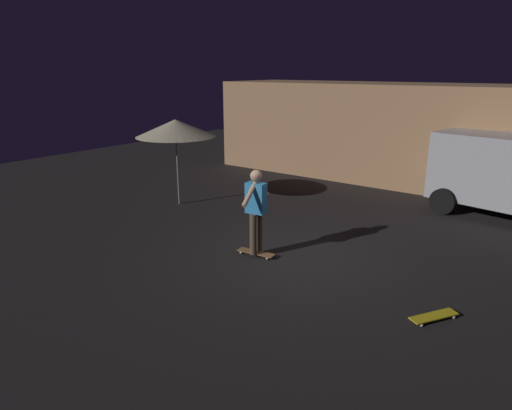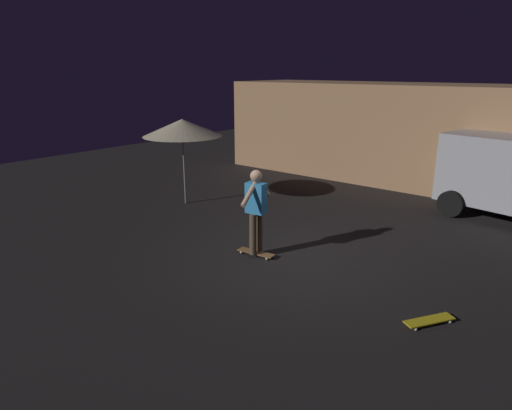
{
  "view_description": "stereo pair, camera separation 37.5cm",
  "coord_description": "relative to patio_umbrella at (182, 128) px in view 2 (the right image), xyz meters",
  "views": [
    {
      "loc": [
        4.34,
        -7.11,
        3.58
      ],
      "look_at": [
        -0.62,
        -0.39,
        1.05
      ],
      "focal_mm": 31.79,
      "sensor_mm": 36.0,
      "label": 1
    },
    {
      "loc": [
        4.64,
        -6.88,
        3.58
      ],
      "look_at": [
        -0.62,
        -0.39,
        1.05
      ],
      "focal_mm": 31.79,
      "sensor_mm": 36.0,
      "label": 2
    }
  ],
  "objects": [
    {
      "name": "skater",
      "position": [
        3.82,
        -1.63,
        -1.04
      ],
      "size": [
        0.4,
        0.99,
        1.67
      ],
      "color": "brown",
      "rests_on": "skateboard_ridden"
    },
    {
      "name": "ground_plane",
      "position": [
        4.44,
        -1.24,
        -2.07
      ],
      "size": [
        28.0,
        28.0,
        0.0
      ],
      "primitive_type": "plane",
      "color": "black"
    },
    {
      "name": "patio_umbrella",
      "position": [
        0.0,
        0.0,
        0.0
      ],
      "size": [
        2.1,
        2.1,
        2.3
      ],
      "color": "slate",
      "rests_on": "ground_plane"
    },
    {
      "name": "skateboard_ridden",
      "position": [
        3.82,
        -1.63,
        -2.02
      ],
      "size": [
        0.8,
        0.29,
        0.07
      ],
      "color": "olive",
      "rests_on": "ground_plane"
    },
    {
      "name": "low_building",
      "position": [
        3.17,
        6.5,
        -0.52
      ],
      "size": [
        11.3,
        3.29,
        3.11
      ],
      "color": "#AD7F56",
      "rests_on": "ground_plane"
    },
    {
      "name": "skateboard_spare",
      "position": [
        7.37,
        -2.0,
        -2.02
      ],
      "size": [
        0.58,
        0.77,
        0.07
      ],
      "color": "gold",
      "rests_on": "ground_plane"
    }
  ]
}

